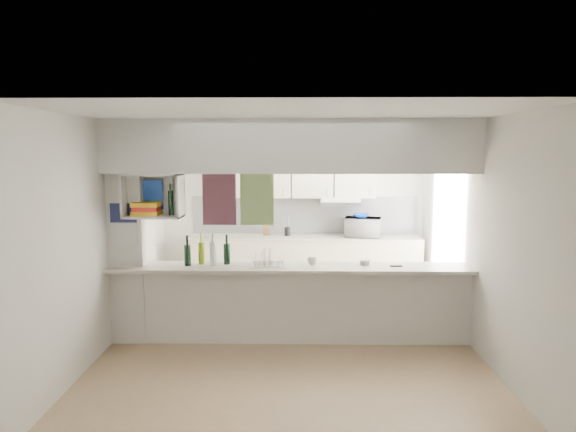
{
  "coord_description": "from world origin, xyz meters",
  "views": [
    {
      "loc": [
        0.07,
        -5.84,
        2.25
      ],
      "look_at": [
        -0.04,
        0.5,
        1.44
      ],
      "focal_mm": 32.0,
      "sensor_mm": 36.0,
      "label": 1
    }
  ],
  "objects_px": {
    "bowl": "(361,216)",
    "dish_rack": "(268,258)",
    "wine_bottles": "(207,253)",
    "microwave": "(363,227)"
  },
  "relations": [
    {
      "from": "bowl",
      "to": "dish_rack",
      "type": "height_order",
      "value": "bowl"
    },
    {
      "from": "dish_rack",
      "to": "bowl",
      "type": "bearing_deg",
      "value": 52.38
    },
    {
      "from": "bowl",
      "to": "wine_bottles",
      "type": "xyz_separation_m",
      "value": [
        -2.04,
        -1.98,
        -0.19
      ]
    },
    {
      "from": "dish_rack",
      "to": "microwave",
      "type": "bearing_deg",
      "value": 51.98
    },
    {
      "from": "microwave",
      "to": "bowl",
      "type": "xyz_separation_m",
      "value": [
        -0.04,
        -0.03,
        0.18
      ]
    },
    {
      "from": "microwave",
      "to": "dish_rack",
      "type": "relative_size",
      "value": 1.33
    },
    {
      "from": "wine_bottles",
      "to": "microwave",
      "type": "bearing_deg",
      "value": 44.0
    },
    {
      "from": "microwave",
      "to": "dish_rack",
      "type": "height_order",
      "value": "microwave"
    },
    {
      "from": "microwave",
      "to": "wine_bottles",
      "type": "xyz_separation_m",
      "value": [
        -2.08,
        -2.01,
        -0.01
      ]
    },
    {
      "from": "microwave",
      "to": "bowl",
      "type": "height_order",
      "value": "bowl"
    }
  ]
}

